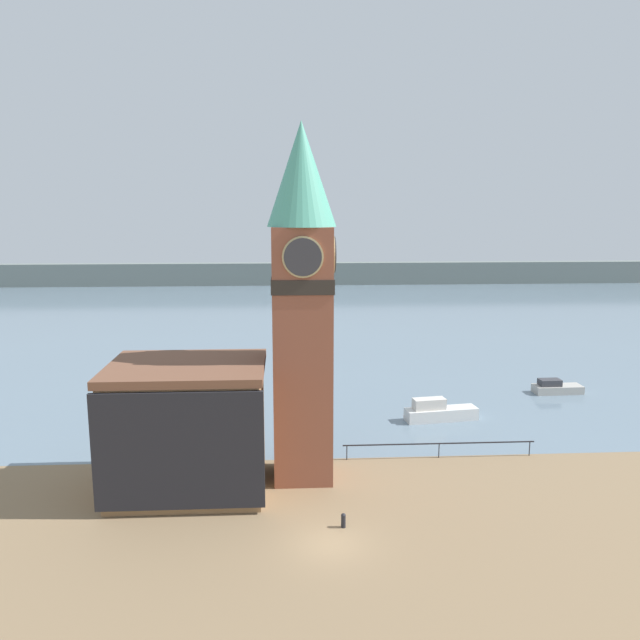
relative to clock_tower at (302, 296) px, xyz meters
name	(u,v)px	position (x,y,z in m)	size (l,w,h in m)	color
ground_plane	(329,544)	(1.12, -8.50, -11.99)	(160.00, 160.00, 0.00)	#846B4C
water	(298,314)	(1.12, 62.75, -11.99)	(160.00, 120.00, 0.00)	slate
far_shoreline	(294,274)	(1.12, 102.75, -9.49)	(180.00, 3.00, 5.00)	slate
pier_railing	(439,445)	(9.67, 2.50, -11.02)	(13.65, 0.08, 1.09)	#232328
clock_tower	(302,296)	(0.00, 0.00, 0.00)	(4.24, 4.24, 22.55)	brown
pier_building	(188,427)	(-7.14, -1.34, -7.96)	(9.62, 7.80, 8.02)	#9E754C
boat_near	(439,412)	(11.56, 10.29, -11.28)	(6.19, 2.35, 1.91)	silver
boat_far	(556,388)	(24.59, 17.23, -11.48)	(4.57, 1.80, 1.37)	#B7B2A8
mooring_bollard_near	(343,520)	(2.02, -6.81, -11.54)	(0.27, 0.27, 0.83)	black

